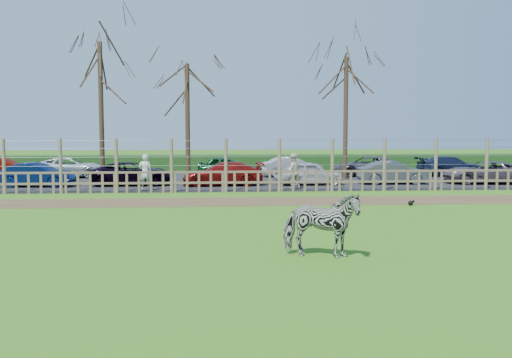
{
  "coord_description": "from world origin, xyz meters",
  "views": [
    {
      "loc": [
        -0.53,
        -18.39,
        2.97
      ],
      "look_at": [
        1.0,
        2.5,
        1.1
      ],
      "focal_mm": 40.0,
      "sensor_mm": 36.0,
      "label": 1
    }
  ],
  "objects": [
    {
      "name": "car_8",
      "position": [
        -9.13,
        16.2,
        0.64
      ],
      "size": [
        4.46,
        2.32,
        1.2
      ],
      "primitive_type": "imported",
      "rotation": [
        0.0,
        0.0,
        1.65
      ],
      "color": "silver",
      "rests_on": "asphalt"
    },
    {
      "name": "car_7",
      "position": [
        -13.12,
        16.19,
        0.64
      ],
      "size": [
        3.68,
        1.38,
        1.2
      ],
      "primitive_type": "imported",
      "rotation": [
        0.0,
        0.0,
        1.54
      ],
      "color": "maroon",
      "rests_on": "asphalt"
    },
    {
      "name": "fence",
      "position": [
        0.0,
        8.0,
        0.8
      ],
      "size": [
        30.16,
        0.16,
        2.5
      ],
      "color": "brown",
      "rests_on": "ground"
    },
    {
      "name": "tree_left",
      "position": [
        -6.5,
        12.5,
        5.62
      ],
      "size": [
        4.8,
        4.8,
        7.88
      ],
      "color": "#3D2B1E",
      "rests_on": "ground"
    },
    {
      "name": "car_4",
      "position": [
        4.38,
        10.76,
        0.64
      ],
      "size": [
        3.64,
        1.75,
        1.2
      ],
      "primitive_type": "imported",
      "rotation": [
        0.0,
        0.0,
        1.67
      ],
      "color": "white",
      "rests_on": "asphalt"
    },
    {
      "name": "car_1",
      "position": [
        -9.43,
        10.84,
        0.64
      ],
      "size": [
        3.71,
        1.5,
        1.2
      ],
      "primitive_type": "imported",
      "rotation": [
        0.0,
        0.0,
        1.51
      ],
      "color": "#091C52",
      "rests_on": "asphalt"
    },
    {
      "name": "hedge",
      "position": [
        0.0,
        21.5,
        0.55
      ],
      "size": [
        46.0,
        2.0,
        1.1
      ],
      "primitive_type": "cube",
      "color": "#1E4716",
      "rests_on": "ground"
    },
    {
      "name": "car_13",
      "position": [
        13.98,
        15.64,
        0.64
      ],
      "size": [
        4.21,
        1.87,
        1.2
      ],
      "primitive_type": "imported",
      "rotation": [
        0.0,
        0.0,
        1.62
      ],
      "color": "#1B2543",
      "rests_on": "asphalt"
    },
    {
      "name": "asphalt",
      "position": [
        0.0,
        14.5,
        0.02
      ],
      "size": [
        44.0,
        13.0,
        0.04
      ],
      "primitive_type": "cube",
      "color": "#232326",
      "rests_on": "ground"
    },
    {
      "name": "dirt_strip",
      "position": [
        0.0,
        4.5,
        0.01
      ],
      "size": [
        34.0,
        2.8,
        0.01
      ],
      "primitive_type": "cube",
      "color": "brown",
      "rests_on": "ground"
    },
    {
      "name": "car_3",
      "position": [
        -0.11,
        10.78,
        0.64
      ],
      "size": [
        4.21,
        1.89,
        1.2
      ],
      "primitive_type": "imported",
      "rotation": [
        0.0,
        0.0,
        4.76
      ],
      "color": "maroon",
      "rests_on": "asphalt"
    },
    {
      "name": "visitor_b",
      "position": [
        3.24,
        8.88,
        0.9
      ],
      "size": [
        0.99,
        0.87,
        1.72
      ],
      "primitive_type": "imported",
      "rotation": [
        0.0,
        0.0,
        3.44
      ],
      "color": "beige",
      "rests_on": "asphalt"
    },
    {
      "name": "tree_right",
      "position": [
        7.0,
        14.0,
        5.24
      ],
      "size": [
        4.8,
        4.8,
        7.35
      ],
      "color": "#3D2B1E",
      "rests_on": "ground"
    },
    {
      "name": "visitor_a",
      "position": [
        -3.77,
        8.56,
        0.9
      ],
      "size": [
        0.65,
        0.44,
        1.72
      ],
      "primitive_type": "imported",
      "rotation": [
        0.0,
        0.0,
        3.09
      ],
      "color": "silver",
      "rests_on": "asphalt"
    },
    {
      "name": "car_6",
      "position": [
        13.8,
        10.81,
        0.64
      ],
      "size": [
        4.51,
        2.46,
        1.2
      ],
      "primitive_type": "imported",
      "rotation": [
        0.0,
        0.0,
        4.6
      ],
      "color": "#625461",
      "rests_on": "asphalt"
    },
    {
      "name": "car_11",
      "position": [
        4.18,
        15.88,
        0.64
      ],
      "size": [
        3.75,
        1.63,
        1.2
      ],
      "primitive_type": "imported",
      "rotation": [
        0.0,
        0.0,
        1.67
      ],
      "color": "#BDBBC2",
      "rests_on": "asphalt"
    },
    {
      "name": "car_10",
      "position": [
        0.2,
        16.34,
        0.64
      ],
      "size": [
        3.64,
        1.74,
        1.2
      ],
      "primitive_type": "imported",
      "rotation": [
        0.0,
        0.0,
        1.48
      ],
      "color": "#155423",
      "rests_on": "asphalt"
    },
    {
      "name": "car_12",
      "position": [
        8.85,
        15.98,
        0.64
      ],
      "size": [
        4.5,
        2.43,
        1.2
      ],
      "primitive_type": "imported",
      "rotation": [
        0.0,
        0.0,
        4.61
      ],
      "color": "#5E5264",
      "rests_on": "asphalt"
    },
    {
      "name": "zebra",
      "position": [
        1.9,
        -5.61,
        0.76
      ],
      "size": [
        1.97,
        1.3,
        1.53
      ],
      "primitive_type": "imported",
      "rotation": [
        0.0,
        0.0,
        1.29
      ],
      "color": "gray",
      "rests_on": "ground"
    },
    {
      "name": "tree_mid",
      "position": [
        -2.0,
        13.5,
        4.87
      ],
      "size": [
        4.8,
        4.8,
        6.83
      ],
      "color": "#3D2B1E",
      "rests_on": "ground"
    },
    {
      "name": "car_2",
      "position": [
        -4.75,
        11.28,
        0.64
      ],
      "size": [
        4.38,
        2.13,
        1.2
      ],
      "primitive_type": "imported",
      "rotation": [
        0.0,
        0.0,
        1.6
      ],
      "color": "black",
      "rests_on": "asphalt"
    },
    {
      "name": "crow",
      "position": [
        7.01,
        2.88,
        0.1
      ],
      "size": [
        0.26,
        0.19,
        0.21
      ],
      "color": "black",
      "rests_on": "ground"
    },
    {
      "name": "car_5",
      "position": [
        8.87,
        10.95,
        0.64
      ],
      "size": [
        3.65,
        1.29,
        1.2
      ],
      "primitive_type": "imported",
      "rotation": [
        0.0,
        0.0,
        1.56
      ],
      "color": "#4F565F",
      "rests_on": "asphalt"
    },
    {
      "name": "ground",
      "position": [
        0.0,
        0.0,
        0.0
      ],
      "size": [
        120.0,
        120.0,
        0.0
      ],
      "primitive_type": "plane",
      "color": "#69A228",
      "rests_on": "ground"
    }
  ]
}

